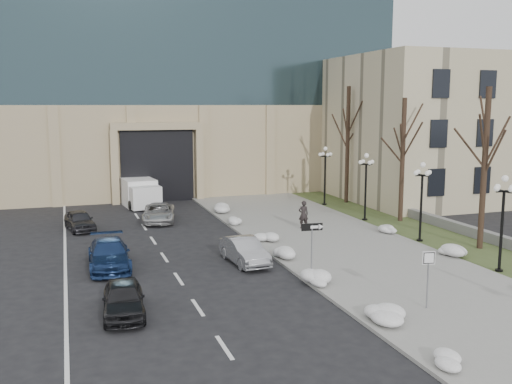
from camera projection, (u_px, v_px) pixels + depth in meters
ground at (426, 345)px, 19.19m from camera, size 160.00×160.00×0.00m
sidewalk at (334, 242)px, 33.40m from camera, size 9.00×40.00×0.12m
curb at (262, 248)px, 31.98m from camera, size 0.30×40.00×0.14m
grass_strip at (429, 234)px, 35.45m from camera, size 4.00×40.00×0.10m
stone_wall at (436, 221)px, 37.90m from camera, size 0.50×30.00×0.70m
classical_building at (452, 128)px, 51.42m from camera, size 22.00×18.12×12.00m
car_a at (124, 299)px, 21.87m from camera, size 1.84×3.97×1.32m
car_b at (244, 251)px, 29.02m from camera, size 1.70×4.12×1.33m
car_c at (109, 254)px, 28.20m from camera, size 2.10×4.89×1.40m
car_d at (159, 213)px, 39.43m from camera, size 2.93×4.85×1.26m
car_e at (80, 220)px, 36.78m from camera, size 2.18×3.97×1.28m
pedestrian at (303, 214)px, 36.77m from camera, size 0.70×0.50×1.80m
box_truck at (137, 192)px, 46.25m from camera, size 3.05×7.00×2.15m
one_way_sign at (316, 234)px, 25.58m from camera, size 1.04×0.29×2.78m
keep_sign at (428, 267)px, 22.14m from camera, size 0.52×0.14×2.41m
snow_clump_a at (449, 362)px, 17.30m from camera, size 1.10×1.60×0.36m
snow_clump_b at (382, 315)px, 21.15m from camera, size 1.10×1.60×0.36m
snow_clump_c at (318, 279)px, 25.49m from camera, size 1.10×1.60×0.36m
snow_clump_d at (286, 255)px, 29.52m from camera, size 1.10×1.60×0.36m
snow_clump_e at (264, 237)px, 33.65m from camera, size 1.10×1.60×0.36m
snow_clump_f at (232, 221)px, 38.15m from camera, size 1.10×1.60×0.36m
snow_clump_g at (220, 210)px, 42.44m from camera, size 1.10×1.60×0.36m
snow_clump_i at (447, 252)px, 30.18m from camera, size 1.10×1.60×0.36m
snow_clump_j at (385, 229)px, 35.72m from camera, size 1.10×1.60×0.36m
lamppost_a at (503, 211)px, 26.96m from camera, size 1.18×1.18×4.76m
lamppost_b at (422, 191)px, 33.05m from camera, size 1.18×1.18×4.76m
lamppost_c at (366, 178)px, 39.14m from camera, size 1.18×1.18×4.76m
lamppost_d at (325, 168)px, 45.23m from camera, size 1.18×1.18×4.76m
tree_near at (486, 146)px, 30.98m from camera, size 3.20×3.20×9.00m
tree_mid at (403, 142)px, 38.53m from camera, size 3.20×3.20×8.50m
tree_far at (348, 128)px, 45.92m from camera, size 3.20×3.20×9.50m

